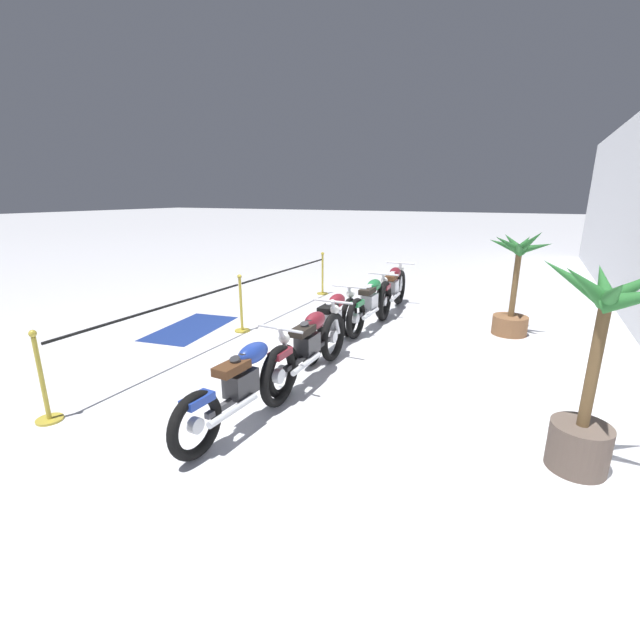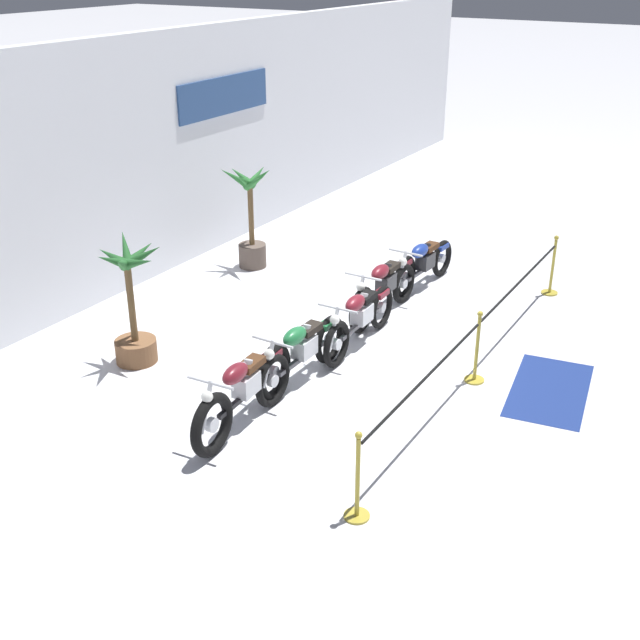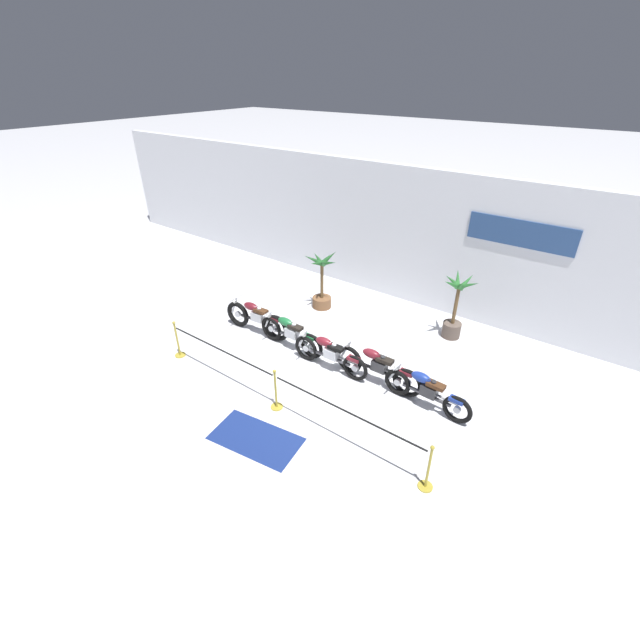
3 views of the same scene
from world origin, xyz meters
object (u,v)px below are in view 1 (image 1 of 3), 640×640
stanchion_mid_right (44,391)px  motorcycle_blue_4 (245,384)px  motorcycle_maroon_2 (333,321)px  potted_palm_left_of_row (591,382)px  stanchion_mid_left (241,312)px  motorcycle_maroon_3 (310,346)px  floor_banner (191,328)px  motorcycle_maroon_0 (393,290)px  potted_palm_right_of_row (514,290)px  motorcycle_green_1 (371,303)px  stanchion_far_left (275,283)px

stanchion_mid_right → motorcycle_blue_4: bearing=115.0°
motorcycle_maroon_2 → potted_palm_left_of_row: bearing=60.1°
stanchion_mid_left → stanchion_mid_right: bearing=0.0°
stanchion_mid_right → motorcycle_maroon_3: bearing=136.9°
stanchion_mid_right → floor_banner: stanchion_mid_right is taller
motorcycle_maroon_2 → motorcycle_maroon_3: (1.23, 0.22, 0.01)m
motorcycle_maroon_0 → potted_palm_right_of_row: bearing=75.7°
motorcycle_maroon_0 → stanchion_mid_left: size_ratio=2.10×
motorcycle_maroon_3 → motorcycle_green_1: bearing=-178.5°
potted_palm_right_of_row → stanchion_mid_right: 7.10m
motorcycle_green_1 → floor_banner: size_ratio=1.14×
motorcycle_maroon_3 → stanchion_far_left: bearing=-140.3°
motorcycle_maroon_0 → motorcycle_maroon_3: bearing=0.5°
motorcycle_maroon_0 → motorcycle_maroon_2: size_ratio=1.02×
motorcycle_green_1 → potted_palm_right_of_row: potted_palm_right_of_row is taller
motorcycle_green_1 → motorcycle_maroon_3: 2.62m
stanchion_far_left → floor_banner: bearing=-34.2°
stanchion_far_left → floor_banner: size_ratio=3.79×
motorcycle_maroon_2 → motorcycle_blue_4: (2.54, 0.11, -0.01)m
potted_palm_left_of_row → floor_banner: size_ratio=1.04×
stanchion_mid_right → floor_banner: bearing=-163.7°
motorcycle_blue_4 → stanchion_far_left: bearing=-152.5°
motorcycle_green_1 → stanchion_mid_right: bearing=-22.6°
motorcycle_maroon_0 → potted_palm_left_of_row: potted_palm_left_of_row is taller
potted_palm_right_of_row → potted_palm_left_of_row: bearing=11.1°
stanchion_far_left → potted_palm_right_of_row: bearing=100.2°
motorcycle_maroon_0 → stanchion_far_left: 2.49m
motorcycle_maroon_3 → stanchion_mid_left: (-1.36, -2.09, -0.12)m
potted_palm_right_of_row → motorcycle_maroon_2: bearing=-50.6°
motorcycle_blue_4 → stanchion_far_left: (-3.83, -1.99, 0.24)m
floor_banner → motorcycle_maroon_3: bearing=62.3°
motorcycle_maroon_0 → motorcycle_green_1: 1.29m
motorcycle_green_1 → stanchion_mid_right: size_ratio=2.02×
stanchion_mid_right → potted_palm_left_of_row: bearing=106.9°
motorcycle_maroon_2 → floor_banner: motorcycle_maroon_2 is taller
motorcycle_green_1 → stanchion_mid_left: size_ratio=2.02×
motorcycle_maroon_2 → potted_palm_right_of_row: size_ratio=1.13×
motorcycle_maroon_0 → motorcycle_green_1: size_ratio=1.04×
motorcycle_green_1 → stanchion_far_left: (0.10, -2.02, 0.22)m
motorcycle_maroon_2 → motorcycle_maroon_0: bearing=176.0°
motorcycle_maroon_2 → floor_banner: size_ratio=1.16×
motorcycle_blue_4 → potted_palm_right_of_row: size_ratio=1.11×
motorcycle_blue_4 → motorcycle_green_1: bearing=179.5°
motorcycle_blue_4 → stanchion_mid_left: size_ratio=2.02×
motorcycle_green_1 → motorcycle_maroon_0: bearing=178.3°
motorcycle_maroon_2 → stanchion_mid_left: bearing=-93.9°
motorcycle_green_1 → stanchion_mid_right: (4.86, -2.02, -0.11)m
potted_palm_right_of_row → stanchion_mid_left: bearing=-66.2°
motorcycle_blue_4 → stanchion_mid_right: bearing=-65.0°
motorcycle_maroon_2 → motorcycle_blue_4: 2.55m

